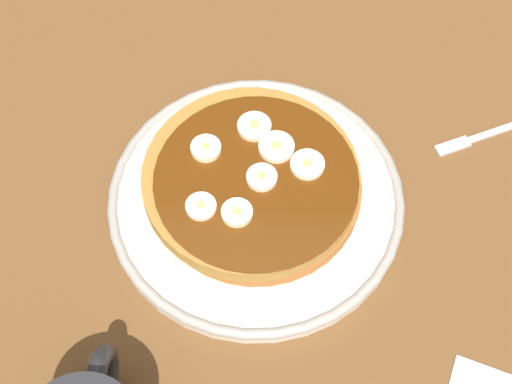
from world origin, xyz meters
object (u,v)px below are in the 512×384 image
banana_slice_1 (276,147)px  banana_slice_3 (254,127)px  banana_slice_2 (206,149)px  banana_slice_6 (307,165)px  plate (256,199)px  banana_slice_4 (237,213)px  pancake_stack (254,183)px  fork (488,133)px  banana_slice_0 (262,180)px  banana_slice_5 (201,207)px

banana_slice_1 → banana_slice_3: (2.13, 2.17, -0.01)cm
banana_slice_2 → banana_slice_6: bearing=-96.3°
plate → banana_slice_4: size_ratio=9.96×
banana_slice_3 → banana_slice_4: 9.18cm
plate → pancake_stack: pancake_stack is taller
banana_slice_3 → fork: 23.71cm
banana_slice_3 → banana_slice_4: size_ratio=1.15×
banana_slice_6 → fork: 20.05cm
banana_slice_0 → banana_slice_1: 3.76cm
banana_slice_2 → fork: 28.31cm
pancake_stack → banana_slice_6: size_ratio=6.44×
banana_slice_0 → banana_slice_4: size_ratio=1.01×
banana_slice_2 → banana_slice_6: 9.27cm
banana_slice_1 → banana_slice_6: size_ratio=1.06×
plate → banana_slice_1: 5.33cm
banana_slice_0 → banana_slice_3: same height
banana_slice_5 → pancake_stack: bearing=-48.7°
banana_slice_3 → banana_slice_5: same height
plate → banana_slice_0: banana_slice_0 is taller
banana_slice_2 → banana_slice_5: (-5.98, -0.22, -0.07)cm
banana_slice_2 → banana_slice_3: (2.77, -4.17, -0.04)cm
banana_slice_2 → banana_slice_5: size_ratio=1.03×
plate → banana_slice_6: 6.11cm
banana_slice_0 → banana_slice_6: size_ratio=0.89×
pancake_stack → banana_slice_4: bearing=164.3°
plate → banana_slice_6: bearing=-69.7°
plate → banana_slice_0: size_ratio=9.88×
pancake_stack → fork: size_ratio=1.65×
banana_slice_0 → banana_slice_2: bearing=60.7°
banana_slice_2 → banana_slice_3: bearing=-56.4°
plate → banana_slice_5: bearing=126.1°
banana_slice_2 → fork: size_ratio=0.23×
plate → banana_slice_0: bearing=-118.6°
banana_slice_1 → plate: bearing=154.2°
banana_slice_2 → banana_slice_1: bearing=-84.2°
pancake_stack → banana_slice_2: bearing=64.6°
banana_slice_0 → banana_slice_2: (2.95, 5.25, 0.04)cm
pancake_stack → banana_slice_5: (-3.81, 4.34, 1.72)cm
banana_slice_5 → banana_slice_6: (4.95, -9.00, 0.02)cm
banana_slice_4 → fork: size_ratio=0.23×
pancake_stack → banana_slice_3: 5.25cm
pancake_stack → banana_slice_3: (4.93, 0.39, 1.75)cm
banana_slice_1 → banana_slice_4: (-7.02, 2.97, 0.00)cm
banana_slice_1 → banana_slice_2: 6.38cm
banana_slice_4 → banana_slice_6: bearing=-47.4°
plate → fork: size_ratio=2.26×
banana_slice_6 → plate: bearing=110.3°
banana_slice_1 → banana_slice_6: same height
banana_slice_4 → fork: (13.27, -23.70, -4.54)cm
banana_slice_4 → banana_slice_5: 3.19cm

